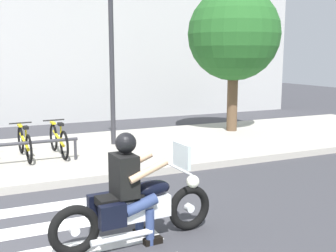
{
  "coord_description": "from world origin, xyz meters",
  "views": [
    {
      "loc": [
        -0.17,
        -4.87,
        2.36
      ],
      "look_at": [
        2.77,
        1.58,
        1.16
      ],
      "focal_mm": 44.8,
      "sensor_mm": 36.0,
      "label": 1
    }
  ],
  "objects": [
    {
      "name": "crosswalk_stripe_3",
      "position": [
        0.5,
        0.8,
        0.0
      ],
      "size": [
        2.8,
        0.4,
        0.01
      ],
      "primitive_type": "cube",
      "color": "white",
      "rests_on": "ground"
    },
    {
      "name": "crosswalk_stripe_4",
      "position": [
        0.5,
        1.6,
        0.0
      ],
      "size": [
        2.8,
        0.4,
        0.01
      ],
      "primitive_type": "cube",
      "color": "white",
      "rests_on": "ground"
    },
    {
      "name": "motorcycle",
      "position": [
        1.56,
        -0.12,
        0.46
      ],
      "size": [
        2.21,
        0.67,
        1.21
      ],
      "color": "black",
      "rests_on": "ground"
    },
    {
      "name": "rider",
      "position": [
        1.48,
        -0.12,
        0.82
      ],
      "size": [
        0.65,
        0.56,
        1.43
      ],
      "color": "black",
      "rests_on": "ground"
    },
    {
      "name": "bicycle_5",
      "position": [
        0.67,
        4.44,
        0.49
      ],
      "size": [
        0.48,
        1.65,
        0.74
      ],
      "color": "black",
      "rests_on": "sidewalk"
    },
    {
      "name": "bicycle_6",
      "position": [
        1.4,
        4.44,
        0.5
      ],
      "size": [
        0.48,
        1.62,
        0.76
      ],
      "color": "black",
      "rests_on": "sidewalk"
    },
    {
      "name": "street_lamp",
      "position": [
        2.86,
        5.09,
        2.72
      ],
      "size": [
        0.28,
        0.28,
        4.51
      ],
      "color": "#2D2D33",
      "rests_on": "ground"
    },
    {
      "name": "tree_near_rack",
      "position": [
        6.62,
        5.49,
        2.93
      ],
      "size": [
        2.66,
        2.66,
        4.28
      ],
      "color": "brown",
      "rests_on": "ground"
    }
  ]
}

